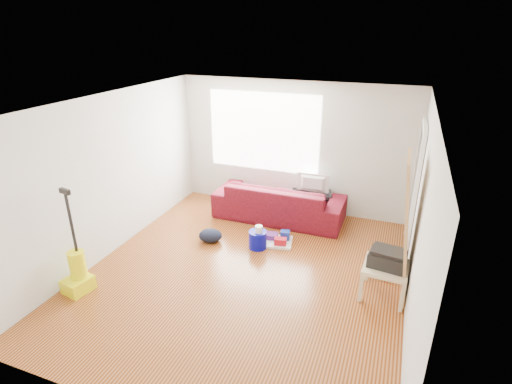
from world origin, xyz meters
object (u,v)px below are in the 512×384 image
at_px(sofa, 279,218).
at_px(backpack, 211,241).
at_px(side_table, 386,270).
at_px(cleaning_tray, 277,239).
at_px(vacuum, 77,273).
at_px(bucket, 258,247).
at_px(tv_stand, 311,204).

bearing_deg(sofa, backpack, 57.04).
xyz_separation_m(sofa, backpack, (-0.82, -1.26, 0.00)).
xyz_separation_m(side_table, cleaning_tray, (-1.78, 0.83, -0.33)).
relative_size(cleaning_tray, backpack, 1.55).
bearing_deg(vacuum, bucket, 55.71).
distance_m(cleaning_tray, vacuum, 3.09).
relative_size(tv_stand, bucket, 2.74).
distance_m(sofa, cleaning_tray, 0.95).
height_order(cleaning_tray, backpack, cleaning_tray).
bearing_deg(backpack, vacuum, -136.82).
bearing_deg(side_table, backpack, 170.41).
distance_m(sofa, vacuum, 3.66).
bearing_deg(side_table, vacuum, -160.94).
height_order(cleaning_tray, vacuum, vacuum).
xyz_separation_m(bucket, cleaning_tray, (0.25, 0.26, 0.06)).
height_order(sofa, backpack, sofa).
bearing_deg(bucket, cleaning_tray, 46.40).
bearing_deg(sofa, side_table, 139.40).
bearing_deg(tv_stand, backpack, -146.95).
xyz_separation_m(sofa, tv_stand, (0.55, 0.27, 0.26)).
relative_size(cleaning_tray, vacuum, 0.41).
height_order(tv_stand, side_table, tv_stand).
bearing_deg(cleaning_tray, tv_stand, 75.76).
xyz_separation_m(cleaning_tray, backpack, (-1.07, -0.35, -0.06)).
height_order(bucket, cleaning_tray, cleaning_tray).
bearing_deg(tv_stand, bucket, -125.93).
distance_m(sofa, tv_stand, 0.67).
height_order(bucket, backpack, bucket).
height_order(side_table, cleaning_tray, side_table).
distance_m(side_table, cleaning_tray, 2.00).
relative_size(sofa, cleaning_tray, 3.91).
height_order(sofa, cleaning_tray, sofa).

